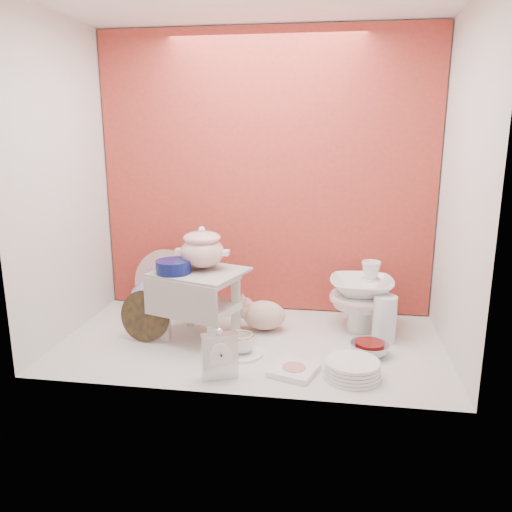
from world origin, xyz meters
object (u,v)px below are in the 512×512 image
(mantel_clock, at_px, (220,354))
(dinner_plate_stack, at_px, (352,369))
(gold_rim_teacup, at_px, (242,343))
(crystal_bowl, at_px, (370,349))
(blue_white_vase, at_px, (152,289))
(step_stool, at_px, (201,304))
(soup_tureen, at_px, (202,248))
(floral_platter, at_px, (164,281))
(porcelain_tower, at_px, (361,295))
(plush_pig, at_px, (264,315))

(mantel_clock, xyz_separation_m, dinner_plate_stack, (0.53, 0.09, -0.07))
(gold_rim_teacup, bearing_deg, crystal_bowl, 8.74)
(blue_white_vase, bearing_deg, step_stool, -42.43)
(gold_rim_teacup, distance_m, dinner_plate_stack, 0.51)
(gold_rim_teacup, xyz_separation_m, dinner_plate_stack, (0.48, -0.14, -0.02))
(step_stool, bearing_deg, soup_tureen, 99.83)
(soup_tureen, distance_m, floral_platter, 0.49)
(mantel_clock, xyz_separation_m, porcelain_tower, (0.59, 0.62, 0.07))
(step_stool, bearing_deg, floral_platter, 150.53)
(mantel_clock, relative_size, crystal_bowl, 1.20)
(porcelain_tower, bearing_deg, mantel_clock, -133.53)
(crystal_bowl, bearing_deg, dinner_plate_stack, -109.97)
(floral_platter, distance_m, dinner_plate_stack, 1.20)
(mantel_clock, bearing_deg, step_stool, 91.51)
(blue_white_vase, distance_m, mantel_clock, 0.92)
(step_stool, bearing_deg, blue_white_vase, 156.20)
(crystal_bowl, bearing_deg, plush_pig, 157.04)
(blue_white_vase, xyz_separation_m, dinner_plate_stack, (1.09, -0.65, -0.08))
(dinner_plate_stack, relative_size, crystal_bowl, 1.34)
(blue_white_vase, distance_m, gold_rim_teacup, 0.79)
(floral_platter, distance_m, blue_white_vase, 0.10)
(dinner_plate_stack, bearing_deg, crystal_bowl, 70.03)
(gold_rim_teacup, bearing_deg, step_stool, 143.35)
(floral_platter, relative_size, mantel_clock, 1.66)
(gold_rim_teacup, relative_size, porcelain_tower, 0.31)
(blue_white_vase, distance_m, crystal_bowl, 1.25)
(floral_platter, bearing_deg, mantel_clock, -56.93)
(floral_platter, bearing_deg, dinner_plate_stack, -32.41)
(porcelain_tower, bearing_deg, soup_tureen, -166.62)
(blue_white_vase, xyz_separation_m, plush_pig, (0.66, -0.21, -0.04))
(step_stool, xyz_separation_m, mantel_clock, (0.18, -0.40, -0.06))
(plush_pig, bearing_deg, blue_white_vase, -177.71)
(mantel_clock, relative_size, plush_pig, 0.77)
(dinner_plate_stack, bearing_deg, porcelain_tower, 84.30)
(step_stool, distance_m, mantel_clock, 0.45)
(floral_platter, distance_m, mantel_clock, 0.87)
(gold_rim_teacup, bearing_deg, mantel_clock, -102.13)
(floral_platter, relative_size, crystal_bowl, 1.99)
(step_stool, xyz_separation_m, plush_pig, (0.29, 0.13, -0.09))
(soup_tureen, relative_size, porcelain_tower, 0.69)
(floral_platter, height_order, dinner_plate_stack, floral_platter)
(mantel_clock, bearing_deg, porcelain_tower, 23.62)
(dinner_plate_stack, height_order, crystal_bowl, dinner_plate_stack)
(mantel_clock, bearing_deg, plush_pig, 55.59)
(porcelain_tower, bearing_deg, step_stool, -164.30)
(blue_white_vase, height_order, crystal_bowl, blue_white_vase)
(blue_white_vase, bearing_deg, dinner_plate_stack, -31.06)
(soup_tureen, relative_size, blue_white_vase, 1.04)
(soup_tureen, distance_m, crystal_bowl, 0.90)
(plush_pig, distance_m, crystal_bowl, 0.56)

